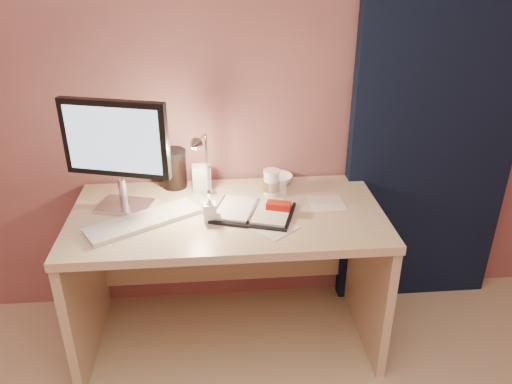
{
  "coord_description": "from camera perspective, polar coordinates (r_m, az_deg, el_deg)",
  "views": [
    {
      "loc": [
        -0.04,
        -0.59,
        1.8
      ],
      "look_at": [
        0.13,
        1.33,
        0.85
      ],
      "focal_mm": 35.0,
      "sensor_mm": 36.0,
      "label": 1
    }
  ],
  "objects": [
    {
      "name": "dark_jar",
      "position": [
        2.47,
        -9.33,
        2.44
      ],
      "size": [
        0.12,
        0.12,
        0.17
      ],
      "primitive_type": "cylinder",
      "color": "black",
      "rests_on": "desk"
    },
    {
      "name": "paper_a",
      "position": [
        2.12,
        2.02,
        -4.06
      ],
      "size": [
        0.23,
        0.23,
        0.0
      ],
      "primitive_type": "cube",
      "rotation": [
        0.0,
        0.0,
        0.7
      ],
      "color": "silver",
      "rests_on": "desk"
    },
    {
      "name": "keyboard",
      "position": [
        2.2,
        -12.68,
        -3.22
      ],
      "size": [
        0.5,
        0.38,
        0.02
      ],
      "primitive_type": "cube",
      "rotation": [
        0.0,
        0.0,
        0.55
      ],
      "color": "silver",
      "rests_on": "desk"
    },
    {
      "name": "planner",
      "position": [
        2.21,
        -0.04,
        -2.23
      ],
      "size": [
        0.4,
        0.35,
        0.05
      ],
      "rotation": [
        0.0,
        0.0,
        -0.31
      ],
      "color": "black",
      "rests_on": "desk"
    },
    {
      "name": "desk",
      "position": [
        2.42,
        -3.24,
        -6.17
      ],
      "size": [
        1.4,
        0.7,
        0.73
      ],
      "color": "#CCAE90",
      "rests_on": "ground"
    },
    {
      "name": "room",
      "position": [
        2.57,
        18.26,
        10.01
      ],
      "size": [
        3.5,
        3.5,
        3.5
      ],
      "color": "#C6B28E",
      "rests_on": "ground"
    },
    {
      "name": "clear_cup",
      "position": [
        2.3,
        2.45,
        0.55
      ],
      "size": [
        0.08,
        0.08,
        0.15
      ],
      "primitive_type": "cylinder",
      "color": "white",
      "rests_on": "desk"
    },
    {
      "name": "desk_lamp",
      "position": [
        2.24,
        -4.9,
        3.55
      ],
      "size": [
        0.12,
        0.2,
        0.33
      ],
      "rotation": [
        0.0,
        0.0,
        -0.37
      ],
      "color": "silver",
      "rests_on": "desk"
    },
    {
      "name": "paper_b",
      "position": [
        2.33,
        8.12,
        -1.3
      ],
      "size": [
        0.16,
        0.16,
        0.0
      ],
      "primitive_type": "cube",
      "rotation": [
        0.0,
        0.0,
        0.05
      ],
      "color": "silver",
      "rests_on": "desk"
    },
    {
      "name": "product_box",
      "position": [
        2.42,
        -6.22,
        1.55
      ],
      "size": [
        0.09,
        0.07,
        0.13
      ],
      "primitive_type": "cube",
      "rotation": [
        0.0,
        0.0,
        0.04
      ],
      "color": "beige",
      "rests_on": "desk"
    },
    {
      "name": "lotion_bottle",
      "position": [
        2.15,
        -5.35,
        -1.82
      ],
      "size": [
        0.06,
        0.06,
        0.12
      ],
      "primitive_type": "imported",
      "rotation": [
        0.0,
        0.0,
        0.11
      ],
      "color": "white",
      "rests_on": "desk"
    },
    {
      "name": "bowl",
      "position": [
        2.5,
        2.64,
        1.47
      ],
      "size": [
        0.15,
        0.15,
        0.04
      ],
      "primitive_type": "imported",
      "rotation": [
        0.0,
        0.0,
        0.1
      ],
      "color": "white",
      "rests_on": "desk"
    },
    {
      "name": "coffee_cup",
      "position": [
        2.37,
        1.77,
        1.0
      ],
      "size": [
        0.08,
        0.08,
        0.13
      ],
      "color": "white",
      "rests_on": "desk"
    },
    {
      "name": "monitor",
      "position": [
        2.23,
        -15.61,
        5.13
      ],
      "size": [
        0.47,
        0.23,
        0.51
      ],
      "rotation": [
        0.0,
        0.0,
        -0.29
      ],
      "color": "silver",
      "rests_on": "desk"
    }
  ]
}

